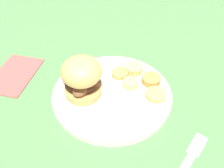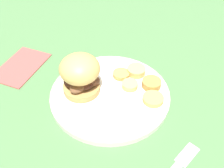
# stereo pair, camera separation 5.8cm
# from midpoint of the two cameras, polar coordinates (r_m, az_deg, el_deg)

# --- Properties ---
(ground_plane) EXTENTS (4.00, 4.00, 0.00)m
(ground_plane) POSITION_cam_midpoint_polar(r_m,az_deg,el_deg) (0.61, -2.73, -2.93)
(ground_plane) COLOR #4C7A47
(dinner_plate) EXTENTS (0.27, 0.27, 0.02)m
(dinner_plate) POSITION_cam_midpoint_polar(r_m,az_deg,el_deg) (0.61, -2.76, -2.34)
(dinner_plate) COLOR white
(dinner_plate) RESTS_ON ground_plane
(sandwich) EXTENTS (0.10, 0.10, 0.09)m
(sandwich) POSITION_cam_midpoint_polar(r_m,az_deg,el_deg) (0.57, -9.54, 1.40)
(sandwich) COLOR tan
(sandwich) RESTS_ON dinner_plate
(potato_round_0) EXTENTS (0.04, 0.04, 0.01)m
(potato_round_0) POSITION_cam_midpoint_polar(r_m,az_deg,el_deg) (0.61, 1.36, 0.08)
(potato_round_0) COLOR #DBB766
(potato_round_0) RESTS_ON dinner_plate
(potato_round_1) EXTENTS (0.05, 0.05, 0.01)m
(potato_round_1) POSITION_cam_midpoint_polar(r_m,az_deg,el_deg) (0.65, 2.27, 3.32)
(potato_round_1) COLOR #DBB766
(potato_round_1) RESTS_ON dinner_plate
(potato_round_2) EXTENTS (0.04, 0.04, 0.02)m
(potato_round_2) POSITION_cam_midpoint_polar(r_m,az_deg,el_deg) (0.62, 5.94, 0.84)
(potato_round_2) COLOR #BC8942
(potato_round_2) RESTS_ON dinner_plate
(potato_round_3) EXTENTS (0.05, 0.05, 0.01)m
(potato_round_3) POSITION_cam_midpoint_polar(r_m,az_deg,el_deg) (0.59, 6.75, -2.39)
(potato_round_3) COLOR tan
(potato_round_3) RESTS_ON dinner_plate
(potato_round_4) EXTENTS (0.04, 0.04, 0.01)m
(potato_round_4) POSITION_cam_midpoint_polar(r_m,az_deg,el_deg) (0.64, -0.89, 2.24)
(potato_round_4) COLOR tan
(potato_round_4) RESTS_ON dinner_plate
(fork) EXTENTS (0.13, 0.13, 0.00)m
(fork) POSITION_cam_midpoint_polar(r_m,az_deg,el_deg) (0.52, 12.81, -16.70)
(fork) COLOR silver
(fork) RESTS_ON ground_plane
(napkin) EXTENTS (0.15, 0.17, 0.01)m
(napkin) POSITION_cam_midpoint_polar(r_m,az_deg,el_deg) (0.72, -22.67, 1.89)
(napkin) COLOR #B24C47
(napkin) RESTS_ON ground_plane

